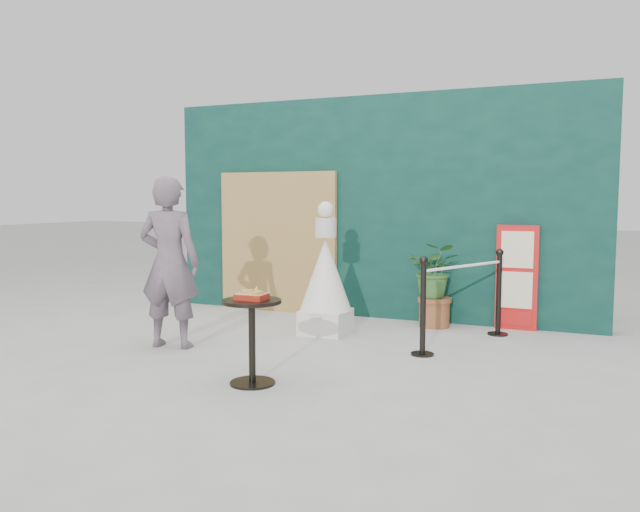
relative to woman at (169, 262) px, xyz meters
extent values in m
plane|color=#ADAAA5|center=(1.49, -0.53, -0.93)|extent=(60.00, 60.00, 0.00)
cube|color=#092B29|center=(1.49, 2.62, 0.57)|extent=(6.00, 0.30, 3.00)
cube|color=tan|center=(0.09, 2.41, 0.07)|extent=(1.80, 0.08, 2.00)
imported|color=#695A63|center=(0.00, 0.00, 0.00)|extent=(0.75, 0.57, 1.87)
cube|color=red|center=(3.39, 2.43, -0.28)|extent=(0.50, 0.06, 1.30)
cube|color=beige|center=(3.39, 2.40, 0.07)|extent=(0.38, 0.02, 0.45)
cube|color=beige|center=(3.39, 2.40, -0.43)|extent=(0.38, 0.02, 0.45)
cube|color=red|center=(3.39, 2.40, -0.78)|extent=(0.38, 0.02, 0.18)
cube|color=silver|center=(1.30, 1.29, -0.79)|extent=(0.53, 0.53, 0.29)
cone|color=white|center=(1.30, 1.29, -0.21)|extent=(0.62, 0.62, 0.87)
cylinder|color=silver|center=(1.30, 1.29, 0.35)|extent=(0.25, 0.25, 0.23)
sphere|color=white|center=(1.30, 1.29, 0.56)|extent=(0.19, 0.19, 0.19)
cylinder|color=black|center=(1.50, -0.86, -0.92)|extent=(0.40, 0.40, 0.02)
cylinder|color=black|center=(1.50, -0.86, -0.57)|extent=(0.06, 0.06, 0.72)
cylinder|color=black|center=(1.50, -0.86, -0.20)|extent=(0.52, 0.52, 0.03)
cube|color=#A92312|center=(1.50, -0.86, -0.16)|extent=(0.26, 0.19, 0.05)
cube|color=red|center=(1.50, -0.86, -0.13)|extent=(0.24, 0.17, 0.00)
cube|color=gold|center=(1.46, -0.85, -0.12)|extent=(0.15, 0.14, 0.02)
cube|color=#E5C653|center=(1.55, -0.88, -0.12)|extent=(0.13, 0.13, 0.02)
cone|color=gold|center=(1.52, -0.81, -0.10)|extent=(0.06, 0.06, 0.06)
cylinder|color=brown|center=(2.42, 2.20, -0.77)|extent=(0.38, 0.38, 0.32)
cylinder|color=brown|center=(2.42, 2.20, -0.59)|extent=(0.43, 0.43, 0.05)
imported|color=#32622A|center=(2.42, 2.20, -0.21)|extent=(0.63, 0.55, 0.70)
cylinder|color=black|center=(2.63, 0.73, -0.92)|extent=(0.24, 0.24, 0.02)
cylinder|color=black|center=(2.63, 0.73, -0.45)|extent=(0.06, 0.06, 0.96)
sphere|color=black|center=(2.63, 0.73, 0.06)|extent=(0.09, 0.09, 0.09)
cylinder|color=black|center=(3.23, 2.03, -0.92)|extent=(0.24, 0.24, 0.02)
cylinder|color=black|center=(3.23, 2.03, -0.45)|extent=(0.06, 0.06, 0.96)
sphere|color=black|center=(3.23, 2.03, 0.06)|extent=(0.09, 0.09, 0.09)
cylinder|color=white|center=(2.93, 1.38, -0.05)|extent=(0.63, 1.31, 0.03)
camera|label=1|loc=(4.13, -5.55, 0.69)|focal=35.00mm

